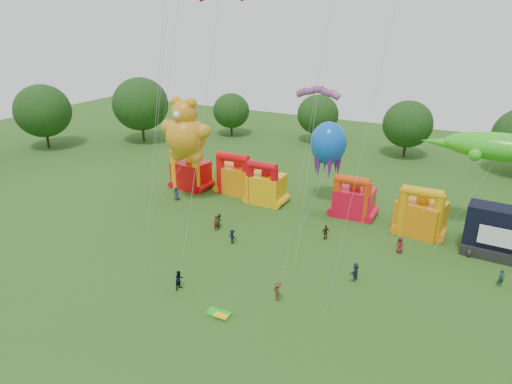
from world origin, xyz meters
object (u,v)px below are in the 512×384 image
at_px(octopus_kite, 327,151).
at_px(spectator_0, 176,194).
at_px(spectator_4, 326,232).
at_px(gecko_kite, 479,183).
at_px(bouncy_castle_2, 266,186).
at_px(stage_trailer, 510,235).
at_px(teddy_bear_kite, 179,150).
at_px(bouncy_castle_0, 190,173).

relative_size(octopus_kite, spectator_0, 6.06).
bearing_deg(octopus_kite, spectator_4, -69.71).
xyz_separation_m(gecko_kite, octopus_kite, (-17.39, 1.75, 0.67)).
bearing_deg(gecko_kite, spectator_4, -151.00).
relative_size(bouncy_castle_2, octopus_kite, 0.53).
height_order(gecko_kite, spectator_0, gecko_kite).
relative_size(stage_trailer, spectator_0, 4.64).
bearing_deg(spectator_0, spectator_4, -23.31).
bearing_deg(gecko_kite, teddy_bear_kite, -168.99).
bearing_deg(gecko_kite, bouncy_castle_0, -177.81).
bearing_deg(octopus_kite, spectator_0, -156.27).
distance_m(bouncy_castle_2, gecko_kite, 24.76).
relative_size(bouncy_castle_0, octopus_kite, 0.53).
relative_size(stage_trailer, gecko_kite, 0.57).
relative_size(bouncy_castle_2, spectator_0, 3.19).
height_order(bouncy_castle_2, spectator_0, bouncy_castle_2).
distance_m(bouncy_castle_2, octopus_kite, 9.06).
xyz_separation_m(stage_trailer, gecko_kite, (-3.65, 3.14, 3.93)).
distance_m(gecko_kite, spectator_0, 36.08).
height_order(stage_trailer, spectator_4, stage_trailer).
relative_size(gecko_kite, spectator_0, 8.11).
bearing_deg(teddy_bear_kite, stage_trailer, 5.24).
height_order(bouncy_castle_0, stage_trailer, bouncy_castle_0).
bearing_deg(teddy_bear_kite, bouncy_castle_0, 114.36).
bearing_deg(spectator_4, gecko_kite, 163.55).
xyz_separation_m(bouncy_castle_2, spectator_4, (10.47, -6.40, -1.36)).
distance_m(stage_trailer, teddy_bear_kite, 37.87).
height_order(octopus_kite, spectator_4, octopus_kite).
distance_m(bouncy_castle_0, spectator_4, 23.16).
bearing_deg(bouncy_castle_0, gecko_kite, 2.19).
relative_size(teddy_bear_kite, octopus_kite, 1.25).
relative_size(bouncy_castle_2, teddy_bear_kite, 0.42).
xyz_separation_m(bouncy_castle_0, spectator_0, (1.00, -4.67, -1.34)).
bearing_deg(bouncy_castle_2, stage_trailer, -3.77).
height_order(gecko_kite, spectator_4, gecko_kite).
relative_size(stage_trailer, teddy_bear_kite, 0.61).
distance_m(gecko_kite, spectator_4, 16.85).
height_order(teddy_bear_kite, octopus_kite, teddy_bear_kite).
xyz_separation_m(gecko_kite, spectator_0, (-35.13, -6.05, -5.57)).
distance_m(teddy_bear_kite, gecko_kite, 34.42).
bearing_deg(spectator_0, octopus_kite, 4.87).
xyz_separation_m(bouncy_castle_0, gecko_kite, (36.13, 1.38, 4.23)).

